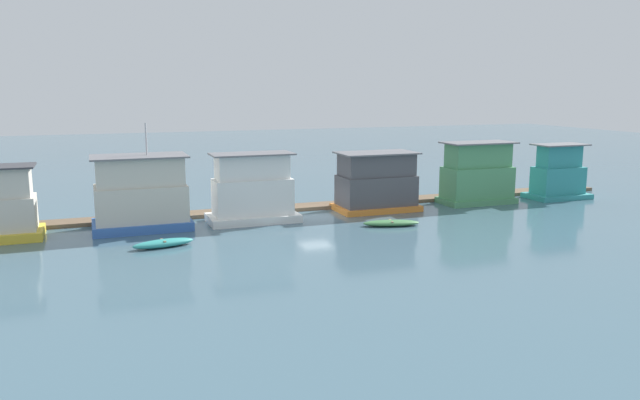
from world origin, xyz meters
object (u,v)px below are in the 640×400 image
at_px(houseboat_blue, 141,195).
at_px(mooring_post_near_right, 266,207).
at_px(houseboat_orange, 376,183).
at_px(houseboat_white, 253,191).
at_px(houseboat_yellow, 1,207).
at_px(houseboat_teal, 558,176).
at_px(houseboat_green, 477,175).
at_px(dinghy_green, 391,223).
at_px(dinghy_teal, 163,243).

distance_m(houseboat_blue, mooring_post_near_right, 10.14).
bearing_deg(houseboat_blue, mooring_post_near_right, 10.64).
bearing_deg(houseboat_orange, houseboat_white, -175.61).
height_order(houseboat_yellow, mooring_post_near_right, houseboat_yellow).
xyz_separation_m(houseboat_white, houseboat_orange, (10.74, 0.82, -0.04)).
distance_m(houseboat_white, houseboat_orange, 10.77).
relative_size(houseboat_yellow, houseboat_white, 0.74).
bearing_deg(mooring_post_near_right, houseboat_yellow, -174.36).
bearing_deg(houseboat_yellow, houseboat_blue, 0.13).
relative_size(houseboat_orange, houseboat_teal, 1.22).
bearing_deg(houseboat_white, houseboat_yellow, 179.12).
relative_size(houseboat_green, dinghy_green, 1.50).
bearing_deg(dinghy_teal, houseboat_teal, 9.14).
bearing_deg(houseboat_blue, houseboat_green, 0.85).
distance_m(houseboat_teal, dinghy_teal, 36.73).
xyz_separation_m(dinghy_teal, dinghy_green, (16.52, 0.55, -0.04)).
bearing_deg(dinghy_green, dinghy_teal, -178.09).
bearing_deg(dinghy_teal, houseboat_yellow, 149.13).
distance_m(houseboat_yellow, houseboat_white, 17.20).
xyz_separation_m(houseboat_teal, mooring_post_near_right, (-27.25, 1.93, -1.45)).
distance_m(houseboat_green, houseboat_teal, 8.42).
bearing_deg(dinghy_green, mooring_post_near_right, 136.33).
height_order(houseboat_yellow, houseboat_blue, houseboat_blue).
xyz_separation_m(houseboat_blue, houseboat_orange, (18.89, 0.54, -0.23)).
xyz_separation_m(houseboat_blue, houseboat_green, (28.65, 0.42, -0.04)).
xyz_separation_m(houseboat_orange, dinghy_teal, (-18.07, -6.46, -2.03)).
bearing_deg(dinghy_teal, dinghy_green, 1.91).
distance_m(houseboat_blue, dinghy_green, 18.30).
height_order(houseboat_teal, mooring_post_near_right, houseboat_teal).
bearing_deg(houseboat_orange, houseboat_yellow, -178.85).
height_order(houseboat_yellow, dinghy_green, houseboat_yellow).
bearing_deg(houseboat_yellow, houseboat_white, -0.88).
height_order(houseboat_blue, houseboat_orange, houseboat_blue).
relative_size(houseboat_blue, mooring_post_near_right, 5.80).
relative_size(houseboat_white, dinghy_teal, 1.68).
xyz_separation_m(dinghy_teal, mooring_post_near_right, (8.97, 7.76, 0.40)).
bearing_deg(houseboat_green, houseboat_teal, -3.50).
height_order(houseboat_yellow, dinghy_teal, houseboat_yellow).
bearing_deg(dinghy_green, houseboat_yellow, 168.54).
bearing_deg(houseboat_orange, dinghy_teal, -160.32).
relative_size(houseboat_blue, houseboat_green, 1.17).
relative_size(houseboat_green, dinghy_teal, 1.61).
xyz_separation_m(houseboat_blue, houseboat_white, (8.15, -0.28, -0.19)).
height_order(houseboat_orange, dinghy_green, houseboat_orange).
height_order(houseboat_green, mooring_post_near_right, houseboat_green).
bearing_deg(houseboat_teal, mooring_post_near_right, 175.95).
relative_size(houseboat_blue, houseboat_white, 1.12).
relative_size(houseboat_teal, dinghy_teal, 1.37).
distance_m(houseboat_yellow, houseboat_teal, 46.09).
height_order(dinghy_teal, mooring_post_near_right, mooring_post_near_right).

